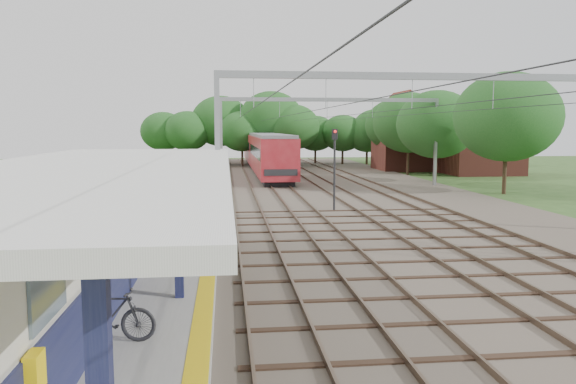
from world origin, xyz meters
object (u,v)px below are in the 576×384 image
signal_post (335,159)px  person (195,220)px  bicycle (110,315)px  train (264,150)px

signal_post → person: bearing=-110.7°
person → signal_post: signal_post is taller
bicycle → signal_post: size_ratio=0.40×
person → bicycle: (-1.23, -8.93, -0.46)m
person → signal_post: bearing=-125.0°
person → bicycle: bearing=81.7°
bicycle → train: (6.55, 50.11, 1.32)m
person → bicycle: person is taller
train → signal_post: signal_post is taller
person → train: (5.32, 41.18, 0.86)m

